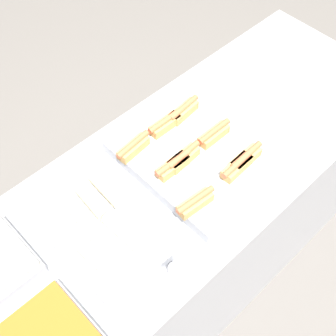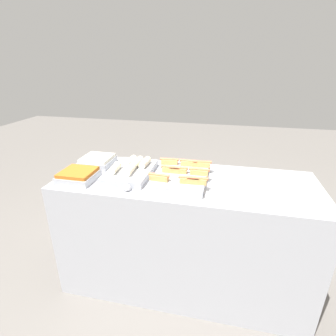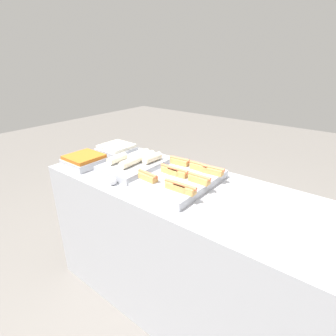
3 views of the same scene
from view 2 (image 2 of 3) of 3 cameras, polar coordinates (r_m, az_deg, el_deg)
The scene contains 7 objects.
ground_plane at distance 2.43m, azimuth 3.29°, elevation -22.92°, with size 12.00×12.00×0.00m, color slate.
counter at distance 2.13m, azimuth 3.57°, elevation -14.04°, with size 1.86×0.70×0.93m.
tray_hotdogs at distance 1.88m, azimuth 3.07°, elevation -1.53°, with size 0.40×0.53×0.10m.
tray_wraps at distance 1.98m, azimuth -8.09°, elevation -0.45°, with size 0.31×0.45×0.10m.
tray_side_front at distance 1.97m, azimuth -18.94°, elevation -1.55°, with size 0.24×0.24×0.07m.
tray_side_back at distance 2.21m, azimuth -15.07°, elevation 1.49°, with size 0.24×0.24×0.07m.
serving_spoon_near at distance 1.74m, azimuth -9.30°, elevation -4.31°, with size 0.21×0.05×0.05m.
Camera 2 is at (0.25, -1.70, 1.73)m, focal length 28.00 mm.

